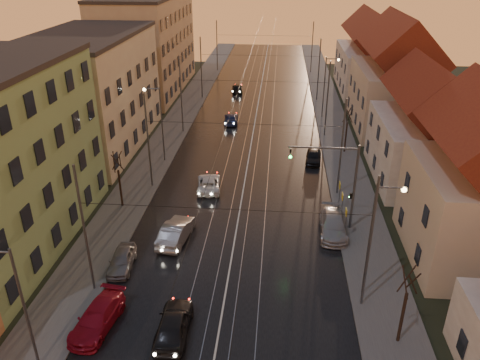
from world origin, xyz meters
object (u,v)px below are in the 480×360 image
(traffic_light_mast, at_px, (342,177))
(parked_left_2, at_px, (97,318))
(street_lamp_0, at_px, (17,303))
(street_lamp_1, at_px, (376,231))
(driving_car_2, at_px, (209,183))
(street_lamp_2, at_px, (159,117))
(parked_left_3, at_px, (122,260))
(parked_right_1, at_px, (333,225))
(driving_car_1, at_px, (176,232))
(driving_car_3, at_px, (231,119))
(parked_right_2, at_px, (314,156))
(driving_car_4, at_px, (237,88))
(driving_car_0, at_px, (173,324))
(street_lamp_3, at_px, (327,82))

(traffic_light_mast, relative_size, parked_left_2, 1.55)
(street_lamp_0, height_order, parked_left_2, street_lamp_0)
(street_lamp_1, distance_m, driving_car_2, 19.07)
(street_lamp_2, xyz_separation_m, parked_left_3, (1.59, -18.48, -4.24))
(street_lamp_2, height_order, parked_right_1, street_lamp_2)
(driving_car_1, height_order, parked_left_3, driving_car_1)
(driving_car_3, xyz_separation_m, parked_left_2, (-4.08, -37.05, 0.06))
(parked_right_1, bearing_deg, driving_car_3, 115.04)
(driving_car_3, bearing_deg, parked_right_2, 126.11)
(street_lamp_1, height_order, driving_car_2, street_lamp_1)
(driving_car_2, relative_size, driving_car_4, 1.12)
(street_lamp_2, height_order, driving_car_1, street_lamp_2)
(driving_car_0, bearing_deg, street_lamp_1, -160.32)
(street_lamp_2, relative_size, traffic_light_mast, 1.11)
(street_lamp_2, xyz_separation_m, street_lamp_3, (18.21, 16.00, 0.00))
(driving_car_3, bearing_deg, driving_car_0, 86.61)
(street_lamp_1, relative_size, parked_left_2, 1.72)
(driving_car_1, distance_m, parked_right_2, 19.51)
(street_lamp_0, height_order, parked_right_1, street_lamp_0)
(street_lamp_2, bearing_deg, parked_right_1, -37.26)
(parked_left_3, bearing_deg, street_lamp_0, -103.54)
(street_lamp_0, distance_m, parked_left_2, 5.97)
(driving_car_3, xyz_separation_m, driving_car_4, (-0.52, 14.73, 0.07))
(driving_car_1, bearing_deg, street_lamp_3, -106.46)
(street_lamp_1, height_order, parked_left_2, street_lamp_1)
(parked_right_1, bearing_deg, parked_right_2, 95.51)
(driving_car_1, distance_m, parked_left_3, 4.80)
(street_lamp_2, distance_m, parked_left_2, 24.69)
(parked_left_2, bearing_deg, parked_right_2, 69.03)
(driving_car_1, bearing_deg, traffic_light_mast, -160.06)
(driving_car_1, relative_size, parked_left_2, 1.03)
(driving_car_4, bearing_deg, driving_car_0, 85.66)
(driving_car_1, distance_m, driving_car_3, 27.63)
(street_lamp_3, bearing_deg, street_lamp_1, -90.00)
(driving_car_0, distance_m, parked_right_2, 27.26)
(street_lamp_2, bearing_deg, driving_car_3, 64.70)
(driving_car_2, bearing_deg, parked_right_2, -151.38)
(parked_right_1, bearing_deg, driving_car_0, -128.44)
(parked_right_1, xyz_separation_m, parked_right_2, (-0.76, 13.83, -0.08))
(street_lamp_2, height_order, driving_car_0, street_lamp_2)
(street_lamp_3, xyz_separation_m, parked_left_2, (-16.24, -40.25, -4.21))
(traffic_light_mast, height_order, parked_right_1, traffic_light_mast)
(street_lamp_3, distance_m, parked_left_2, 43.61)
(driving_car_3, relative_size, parked_left_3, 1.11)
(street_lamp_3, distance_m, parked_right_1, 29.05)
(traffic_light_mast, bearing_deg, street_lamp_1, -82.09)
(street_lamp_3, bearing_deg, parked_right_1, -93.00)
(traffic_light_mast, bearing_deg, parked_left_3, -157.34)
(driving_car_3, height_order, driving_car_4, driving_car_4)
(street_lamp_2, bearing_deg, street_lamp_0, -90.00)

